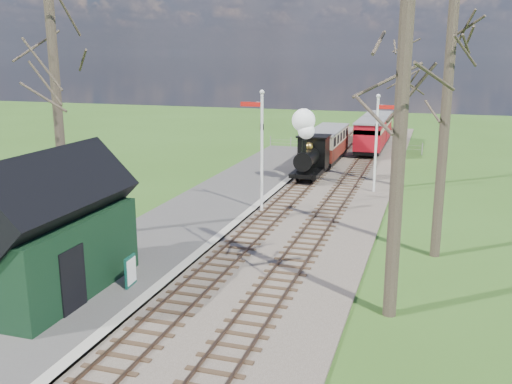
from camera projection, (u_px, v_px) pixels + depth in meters
The scene contains 19 objects.
ground at pixel (101, 383), 14.11m from camera, with size 140.00×140.00×0.00m, color #33581B.
distant_hills at pixel (380, 236), 77.19m from camera, with size 114.40×48.00×22.02m.
ballast_bed at pixel (323, 189), 34.11m from camera, with size 8.00×60.00×0.10m, color brown.
track_near at pixel (302, 186), 34.47m from camera, with size 1.60×60.00×0.15m.
track_far at pixel (344, 189), 33.71m from camera, with size 1.60×60.00×0.15m.
platform at pixel (196, 217), 28.08m from camera, with size 5.00×44.00×0.20m, color #474442.
coping_strip at pixel (240, 221), 27.41m from camera, with size 0.40×44.00×0.21m, color #B2AD9E.
station_shed at pixel (49, 232), 18.53m from camera, with size 3.25×6.30×4.78m.
semaphore_near at pixel (261, 143), 28.30m from camera, with size 1.22×0.24×6.22m.
semaphore_far at pixel (378, 136), 32.43m from camera, with size 1.22×0.24×5.72m.
bare_trees at pixel (268, 126), 21.85m from camera, with size 15.51×22.39×12.00m.
fence_line at pixel (343, 145), 47.25m from camera, with size 12.60×0.08×1.00m.
locomotive at pixel (309, 149), 35.92m from camera, with size 1.81×4.23×4.53m.
coach at pixel (327, 143), 41.67m from camera, with size 2.11×7.24×2.22m.
red_carriage_a at pixel (370, 136), 45.19m from camera, with size 2.14×5.31×2.26m.
red_carriage_b at pixel (377, 128), 50.28m from camera, with size 2.14×5.31×2.26m.
sign_board at pixel (131, 271), 19.37m from camera, with size 0.14×0.73×1.06m.
bench at pixel (76, 288), 18.45m from camera, with size 0.50×1.34×0.75m.
person at pixel (121, 254), 20.76m from camera, with size 0.45×0.29×1.22m, color #1B2231.
Camera 1 is at (7.45, -10.85, 7.94)m, focal length 40.00 mm.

